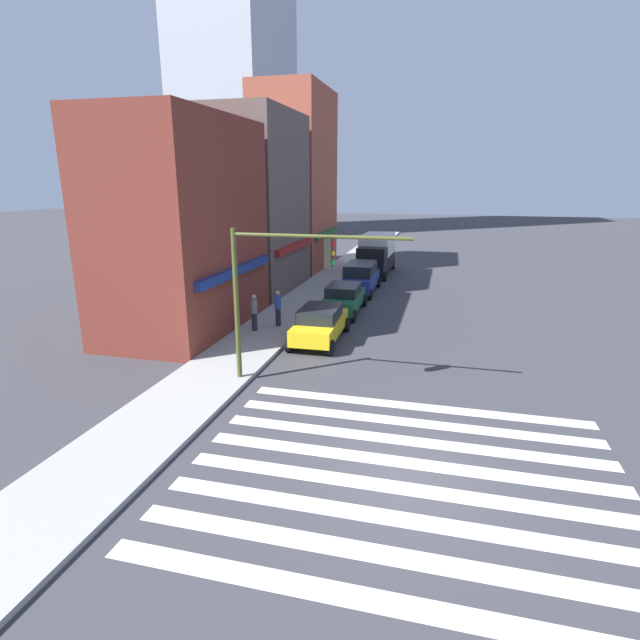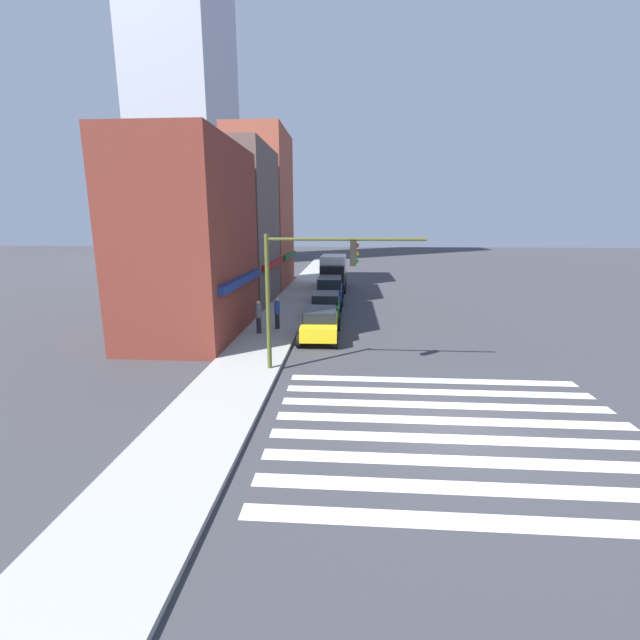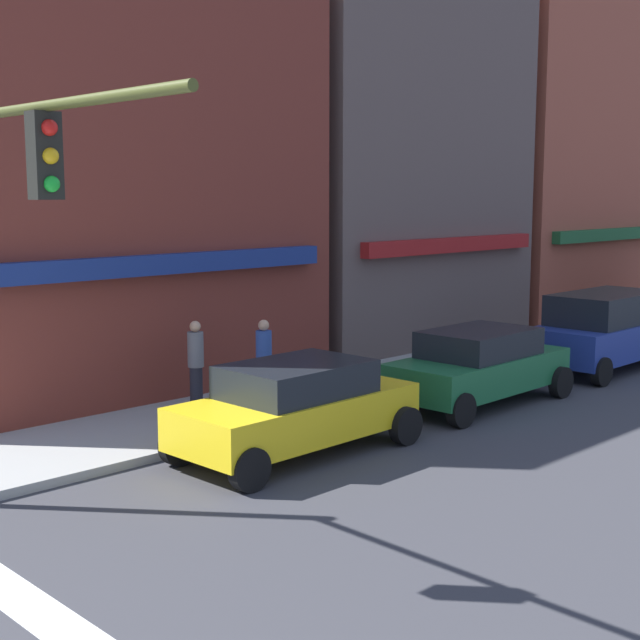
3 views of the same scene
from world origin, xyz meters
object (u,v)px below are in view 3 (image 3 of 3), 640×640
(sedan_green, at_px, (479,365))
(suv_blue, at_px, (606,329))
(pedestrian_blue_shirt, at_px, (264,362))
(pedestrian_grey_coat, at_px, (196,363))
(sedan_yellow, at_px, (297,406))

(sedan_green, height_order, suv_blue, suv_blue)
(suv_blue, height_order, pedestrian_blue_shirt, suv_blue)
(sedan_green, height_order, pedestrian_grey_coat, pedestrian_grey_coat)
(sedan_green, bearing_deg, suv_blue, -1.42)
(sedan_yellow, xyz_separation_m, pedestrian_grey_coat, (0.37, 3.33, 0.23))
(pedestrian_blue_shirt, bearing_deg, suv_blue, 142.96)
(sedan_green, relative_size, pedestrian_grey_coat, 2.51)
(sedan_yellow, relative_size, sedan_green, 1.00)
(sedan_green, xyz_separation_m, pedestrian_grey_coat, (-4.85, 3.33, 0.23))
(sedan_green, xyz_separation_m, suv_blue, (5.42, 0.00, 0.19))
(suv_blue, relative_size, pedestrian_blue_shirt, 2.67)
(suv_blue, distance_m, pedestrian_blue_shirt, 9.54)
(sedan_yellow, xyz_separation_m, sedan_green, (5.22, 0.00, 0.00))
(pedestrian_blue_shirt, bearing_deg, pedestrian_grey_coat, -59.59)
(pedestrian_grey_coat, bearing_deg, sedan_yellow, 18.92)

